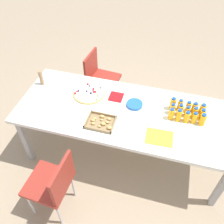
{
  "coord_description": "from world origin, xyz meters",
  "views": [
    {
      "loc": [
        -0.36,
        1.81,
        2.63
      ],
      "look_at": [
        0.13,
        0.07,
        0.78
      ],
      "focal_mm": 39.71,
      "sensor_mm": 36.0,
      "label": 1
    }
  ],
  "objects_px": {
    "juice_bottle_5": "(202,115)",
    "juice_bottle_7": "(187,112)",
    "juice_bottle_3": "(180,105)",
    "juice_bottle_11": "(195,118)",
    "napkin_stack": "(116,97)",
    "juice_bottle_6": "(195,113)",
    "juice_bottle_9": "(172,109)",
    "fruit_pizza": "(89,93)",
    "juice_bottle_2": "(188,107)",
    "chair_near_right": "(99,76)",
    "juice_bottle_12": "(187,117)",
    "juice_bottle_13": "(179,115)",
    "juice_bottle_10": "(203,120)",
    "plate_stack": "(135,104)",
    "juice_bottle_1": "(195,108)",
    "juice_bottle_8": "(180,110)",
    "snack_tray": "(101,123)",
    "juice_bottle_4": "(173,104)",
    "juice_bottle_14": "(171,114)",
    "juice_bottle_0": "(202,110)",
    "cardboard_tube": "(41,78)",
    "paper_folder": "(159,137)",
    "chair_far_right": "(54,183)"
  },
  "relations": [
    {
      "from": "juice_bottle_7",
      "to": "fruit_pizza",
      "type": "relative_size",
      "value": 0.36
    },
    {
      "from": "juice_bottle_4",
      "to": "fruit_pizza",
      "type": "distance_m",
      "value": 0.93
    },
    {
      "from": "juice_bottle_6",
      "to": "juice_bottle_14",
      "type": "height_order",
      "value": "juice_bottle_6"
    },
    {
      "from": "juice_bottle_7",
      "to": "juice_bottle_9",
      "type": "relative_size",
      "value": 1.0
    },
    {
      "from": "juice_bottle_11",
      "to": "snack_tray",
      "type": "bearing_deg",
      "value": 16.67
    },
    {
      "from": "juice_bottle_12",
      "to": "fruit_pizza",
      "type": "relative_size",
      "value": 0.37
    },
    {
      "from": "snack_tray",
      "to": "plate_stack",
      "type": "relative_size",
      "value": 1.63
    },
    {
      "from": "juice_bottle_6",
      "to": "juice_bottle_9",
      "type": "xyz_separation_m",
      "value": [
        0.23,
        -0.0,
        -0.0
      ]
    },
    {
      "from": "juice_bottle_10",
      "to": "napkin_stack",
      "type": "bearing_deg",
      "value": -9.57
    },
    {
      "from": "chair_far_right",
      "to": "cardboard_tube",
      "type": "distance_m",
      "value": 1.23
    },
    {
      "from": "juice_bottle_3",
      "to": "juice_bottle_9",
      "type": "xyz_separation_m",
      "value": [
        0.07,
        0.07,
        -0.0
      ]
    },
    {
      "from": "juice_bottle_13",
      "to": "juice_bottle_1",
      "type": "bearing_deg",
      "value": -133.44
    },
    {
      "from": "juice_bottle_11",
      "to": "napkin_stack",
      "type": "relative_size",
      "value": 0.89
    },
    {
      "from": "juice_bottle_5",
      "to": "juice_bottle_13",
      "type": "distance_m",
      "value": 0.24
    },
    {
      "from": "napkin_stack",
      "to": "fruit_pizza",
      "type": "bearing_deg",
      "value": 4.29
    },
    {
      "from": "juice_bottle_10",
      "to": "juice_bottle_12",
      "type": "distance_m",
      "value": 0.15
    },
    {
      "from": "fruit_pizza",
      "to": "juice_bottle_6",
      "type": "bearing_deg",
      "value": 177.07
    },
    {
      "from": "chair_far_right",
      "to": "juice_bottle_4",
      "type": "bearing_deg",
      "value": -39.48
    },
    {
      "from": "juice_bottle_9",
      "to": "fruit_pizza",
      "type": "height_order",
      "value": "juice_bottle_9"
    },
    {
      "from": "juice_bottle_2",
      "to": "chair_near_right",
      "type": "bearing_deg",
      "value": -28.43
    },
    {
      "from": "juice_bottle_13",
      "to": "napkin_stack",
      "type": "relative_size",
      "value": 0.98
    },
    {
      "from": "juice_bottle_5",
      "to": "napkin_stack",
      "type": "xyz_separation_m",
      "value": [
        0.92,
        -0.08,
        -0.06
      ]
    },
    {
      "from": "juice_bottle_10",
      "to": "juice_bottle_13",
      "type": "relative_size",
      "value": 0.96
    },
    {
      "from": "plate_stack",
      "to": "juice_bottle_1",
      "type": "bearing_deg",
      "value": -173.8
    },
    {
      "from": "juice_bottle_10",
      "to": "snack_tray",
      "type": "bearing_deg",
      "value": 15.1
    },
    {
      "from": "juice_bottle_1",
      "to": "juice_bottle_12",
      "type": "distance_m",
      "value": 0.17
    },
    {
      "from": "chair_near_right",
      "to": "napkin_stack",
      "type": "relative_size",
      "value": 5.53
    },
    {
      "from": "juice_bottle_8",
      "to": "snack_tray",
      "type": "distance_m",
      "value": 0.82
    },
    {
      "from": "juice_bottle_13",
      "to": "snack_tray",
      "type": "relative_size",
      "value": 0.51
    },
    {
      "from": "juice_bottle_3",
      "to": "paper_folder",
      "type": "height_order",
      "value": "juice_bottle_3"
    },
    {
      "from": "juice_bottle_2",
      "to": "juice_bottle_14",
      "type": "distance_m",
      "value": 0.22
    },
    {
      "from": "juice_bottle_2",
      "to": "juice_bottle_6",
      "type": "distance_m",
      "value": 0.1
    },
    {
      "from": "juice_bottle_6",
      "to": "fruit_pizza",
      "type": "distance_m",
      "value": 1.16
    },
    {
      "from": "juice_bottle_0",
      "to": "juice_bottle_1",
      "type": "xyz_separation_m",
      "value": [
        0.08,
        -0.01,
        -0.0
      ]
    },
    {
      "from": "juice_bottle_0",
      "to": "cardboard_tube",
      "type": "height_order",
      "value": "cardboard_tube"
    },
    {
      "from": "chair_near_right",
      "to": "juice_bottle_14",
      "type": "height_order",
      "value": "juice_bottle_14"
    },
    {
      "from": "juice_bottle_3",
      "to": "juice_bottle_5",
      "type": "distance_m",
      "value": 0.24
    },
    {
      "from": "juice_bottle_7",
      "to": "paper_folder",
      "type": "distance_m",
      "value": 0.43
    },
    {
      "from": "chair_far_right",
      "to": "chair_near_right",
      "type": "distance_m",
      "value": 1.67
    },
    {
      "from": "juice_bottle_5",
      "to": "snack_tray",
      "type": "xyz_separation_m",
      "value": [
        0.97,
        0.33,
        -0.05
      ]
    },
    {
      "from": "juice_bottle_11",
      "to": "juice_bottle_9",
      "type": "bearing_deg",
      "value": -17.09
    },
    {
      "from": "juice_bottle_6",
      "to": "paper_folder",
      "type": "relative_size",
      "value": 0.55
    },
    {
      "from": "juice_bottle_9",
      "to": "napkin_stack",
      "type": "xyz_separation_m",
      "value": [
        0.62,
        -0.08,
        -0.05
      ]
    },
    {
      "from": "napkin_stack",
      "to": "juice_bottle_6",
      "type": "bearing_deg",
      "value": 174.44
    },
    {
      "from": "juice_bottle_2",
      "to": "juice_bottle_4",
      "type": "relative_size",
      "value": 0.9
    },
    {
      "from": "napkin_stack",
      "to": "cardboard_tube",
      "type": "height_order",
      "value": "cardboard_tube"
    },
    {
      "from": "juice_bottle_6",
      "to": "paper_folder",
      "type": "xyz_separation_m",
      "value": [
        0.3,
        0.36,
        -0.06
      ]
    },
    {
      "from": "juice_bottle_2",
      "to": "juice_bottle_7",
      "type": "height_order",
      "value": "juice_bottle_2"
    },
    {
      "from": "juice_bottle_5",
      "to": "juice_bottle_7",
      "type": "xyz_separation_m",
      "value": [
        0.15,
        -0.0,
        -0.0
      ]
    },
    {
      "from": "juice_bottle_13",
      "to": "snack_tray",
      "type": "height_order",
      "value": "juice_bottle_13"
    }
  ]
}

